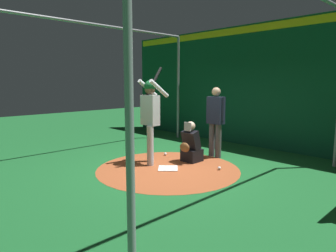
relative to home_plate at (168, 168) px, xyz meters
The scene contains 10 objects.
ground_plane 0.01m from the home_plate, ahead, with size 26.17×26.17×0.00m, color #195B28.
dirt_circle 0.01m from the home_plate, ahead, with size 3.12×3.12×0.01m, color #9E4C28.
home_plate is the anchor object (origin of this frame).
batter 1.32m from the home_plate, 91.99° to the right, with size 0.68×0.49×2.24m.
catcher 0.89m from the home_plate, behind, with size 0.58×0.40×0.97m.
umpire 1.86m from the home_plate, behind, with size 0.22×0.49×1.76m.
back_wall 3.94m from the home_plate, behind, with size 0.23×10.17×3.53m.
cage_frame 2.32m from the home_plate, ahead, with size 5.75×5.01×3.38m.
baseball_0 1.18m from the home_plate, 130.48° to the right, with size 0.07×0.07×0.07m, color white.
baseball_1 1.11m from the home_plate, 131.29° to the left, with size 0.07×0.07×0.07m, color white.
Camera 1 is at (4.39, 4.57, 1.90)m, focal length 31.94 mm.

